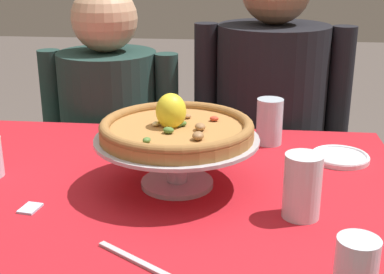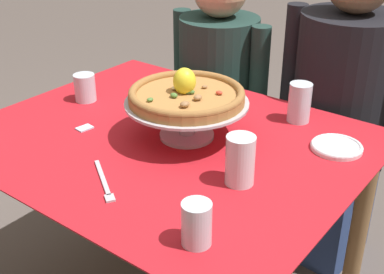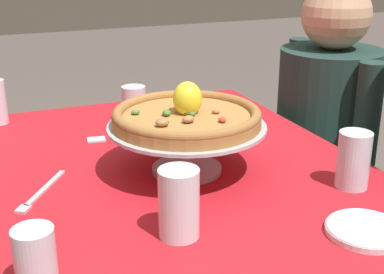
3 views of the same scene
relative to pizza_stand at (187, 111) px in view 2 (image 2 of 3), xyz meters
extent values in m
cylinder|color=olive|center=(-0.56, 0.36, -0.48)|extent=(0.06, 0.06, 0.72)
cylinder|color=olive|center=(0.47, 0.36, -0.48)|extent=(0.06, 0.06, 0.72)
cube|color=olive|center=(-0.05, -0.05, -0.10)|extent=(1.15, 0.93, 0.02)
cube|color=red|center=(-0.05, -0.05, -0.09)|extent=(1.19, 0.97, 0.00)
cylinder|color=#B7B7C1|center=(0.00, 0.00, -0.08)|extent=(0.17, 0.17, 0.01)
cylinder|color=#B7B7C1|center=(0.00, 0.00, -0.02)|extent=(0.05, 0.05, 0.10)
cylinder|color=#B7B7C1|center=(0.00, 0.00, 0.03)|extent=(0.38, 0.38, 0.01)
cylinder|color=#AD753D|center=(0.00, 0.00, 0.05)|extent=(0.35, 0.35, 0.02)
torus|color=olive|center=(0.00, 0.00, 0.06)|extent=(0.35, 0.35, 0.02)
ellipsoid|color=#996B42|center=(0.06, -0.08, 0.07)|extent=(0.03, 0.03, 0.02)
ellipsoid|color=#4C7533|center=(-0.01, -0.05, 0.07)|extent=(0.03, 0.03, 0.01)
ellipsoid|color=#4C7533|center=(-0.04, -0.11, 0.06)|extent=(0.02, 0.02, 0.01)
ellipsoid|color=#996B42|center=(0.06, -0.02, 0.07)|extent=(0.03, 0.03, 0.02)
ellipsoid|color=#4C7533|center=(0.01, 0.01, 0.06)|extent=(0.02, 0.02, 0.01)
ellipsoid|color=#996B42|center=(0.02, 0.07, 0.06)|extent=(0.02, 0.02, 0.01)
ellipsoid|color=#4C7533|center=(0.00, 0.00, 0.07)|extent=(0.03, 0.02, 0.01)
ellipsoid|color=beige|center=(-0.05, 0.00, 0.06)|extent=(0.02, 0.02, 0.01)
ellipsoid|color=#C63D28|center=(0.08, 0.05, 0.06)|extent=(0.02, 0.02, 0.01)
ellipsoid|color=yellow|center=(-0.01, 0.01, 0.09)|extent=(0.10, 0.10, 0.08)
cylinder|color=silver|center=(0.33, -0.40, -0.03)|extent=(0.07, 0.07, 0.10)
cylinder|color=silver|center=(0.33, -0.40, -0.05)|extent=(0.06, 0.06, 0.08)
cylinder|color=silver|center=(-0.47, 0.01, -0.04)|extent=(0.08, 0.08, 0.10)
cylinder|color=silver|center=(-0.47, 0.01, -0.06)|extent=(0.07, 0.07, 0.05)
cylinder|color=silver|center=(0.22, 0.31, -0.02)|extent=(0.07, 0.07, 0.13)
cylinder|color=silver|center=(0.22, 0.31, -0.04)|extent=(0.07, 0.07, 0.09)
cylinder|color=silver|center=(0.27, -0.13, -0.02)|extent=(0.08, 0.08, 0.14)
cylinder|color=silver|center=(0.27, -0.13, -0.04)|extent=(0.07, 0.07, 0.10)
cylinder|color=white|center=(0.40, 0.21, -0.08)|extent=(0.15, 0.15, 0.01)
torus|color=white|center=(0.40, 0.21, -0.07)|extent=(0.15, 0.15, 0.01)
cube|color=#B7B7C1|center=(-0.03, -0.33, -0.08)|extent=(0.16, 0.11, 0.01)
cube|color=#B7B7C1|center=(0.06, -0.39, -0.08)|extent=(0.04, 0.04, 0.01)
cube|color=silver|center=(-0.30, -0.16, -0.08)|extent=(0.04, 0.05, 0.00)
cube|color=black|center=(-0.33, 0.65, -0.62)|extent=(0.30, 0.34, 0.43)
cylinder|color=#1E3833|center=(-0.33, 0.65, -0.15)|extent=(0.36, 0.36, 0.52)
cylinder|color=#1E3833|center=(-0.55, 0.67, -0.11)|extent=(0.08, 0.08, 0.44)
cylinder|color=#1E3833|center=(-0.12, 0.64, -0.11)|extent=(0.08, 0.08, 0.44)
cube|color=navy|center=(0.24, 0.66, -0.61)|extent=(0.30, 0.34, 0.45)
cylinder|color=black|center=(0.24, 0.66, -0.09)|extent=(0.40, 0.40, 0.59)
cylinder|color=black|center=(0.01, 0.67, -0.04)|extent=(0.08, 0.08, 0.50)
camera|label=1|loc=(0.16, -1.14, 0.43)|focal=49.92mm
camera|label=2|loc=(0.88, -1.13, 0.65)|focal=48.23mm
camera|label=3|loc=(1.11, -0.44, 0.44)|focal=49.95mm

